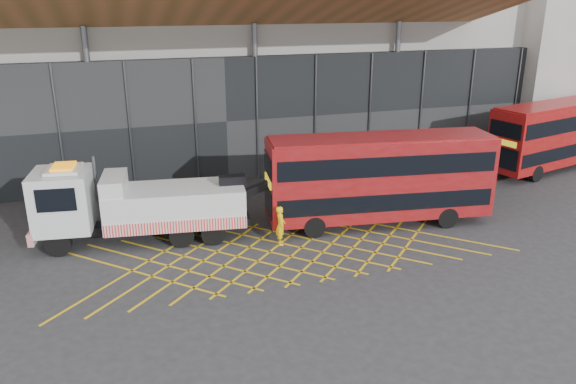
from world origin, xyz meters
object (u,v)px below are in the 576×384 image
object	(u,v)px
bus_second	(558,132)
recovery_truck	(134,204)
bus_towed	(379,176)
worker	(281,225)

from	to	relation	value
bus_second	recovery_truck	bearing A→B (deg)	173.03
recovery_truck	bus_second	xyz separation A→B (m)	(28.89, 3.78, 0.70)
recovery_truck	bus_towed	size ratio (longest dim) A/B	1.00
recovery_truck	bus_towed	distance (m)	12.60
bus_towed	recovery_truck	bearing A→B (deg)	-179.72
bus_second	worker	size ratio (longest dim) A/B	6.03
bus_second	worker	distance (m)	23.10
recovery_truck	bus_second	distance (m)	29.14
bus_towed	worker	distance (m)	6.05
bus_towed	worker	world-z (taller)	bus_towed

